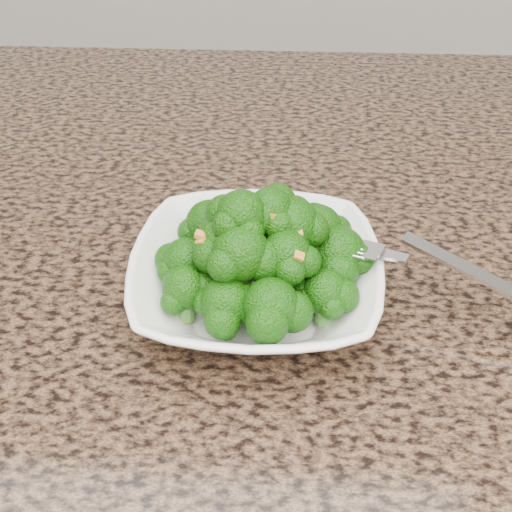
# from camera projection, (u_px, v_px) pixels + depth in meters

# --- Properties ---
(granite_counter) EXTENTS (1.64, 1.04, 0.03)m
(granite_counter) POSITION_uv_depth(u_px,v_px,m) (92.00, 276.00, 0.59)
(granite_counter) COLOR brown
(granite_counter) RESTS_ON cabinet
(bowl) EXTENTS (0.20, 0.20, 0.05)m
(bowl) POSITION_uv_depth(u_px,v_px,m) (256.00, 280.00, 0.52)
(bowl) COLOR white
(bowl) RESTS_ON granite_counter
(broccoli_pile) EXTENTS (0.18, 0.18, 0.08)m
(broccoli_pile) POSITION_uv_depth(u_px,v_px,m) (256.00, 217.00, 0.48)
(broccoli_pile) COLOR #175509
(broccoli_pile) RESTS_ON bowl
(garlic_topping) EXTENTS (0.11, 0.11, 0.01)m
(garlic_topping) POSITION_uv_depth(u_px,v_px,m) (256.00, 169.00, 0.46)
(garlic_topping) COLOR gold
(garlic_topping) RESTS_ON broccoli_pile
(fork) EXTENTS (0.18, 0.11, 0.01)m
(fork) POSITION_uv_depth(u_px,v_px,m) (399.00, 256.00, 0.50)
(fork) COLOR silver
(fork) RESTS_ON bowl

